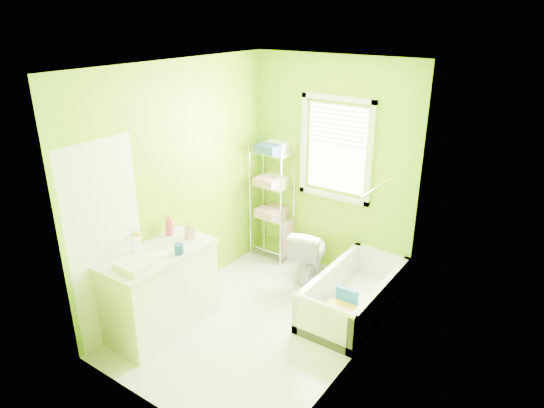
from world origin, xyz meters
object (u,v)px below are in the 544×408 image
Objects in this scene: toilet at (309,253)px; wire_shelf_unit at (273,190)px; bathtub at (353,300)px; vanity at (160,288)px.

wire_shelf_unit reaches higher than toilet.
wire_shelf_unit is (-1.44, 0.57, 0.78)m from bathtub.
vanity is (-0.72, -1.72, 0.13)m from toilet.
wire_shelf_unit reaches higher than vanity.
bathtub is 1.26× the size of vanity.
vanity reaches higher than bathtub.
toilet is 0.58× the size of vanity.
toilet is 1.87m from vanity.
bathtub is 2.03m from vanity.
vanity is at bearing -91.27° from wire_shelf_unit.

